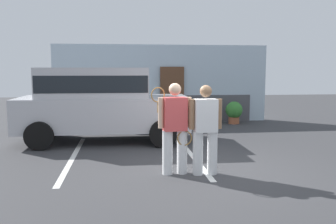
{
  "coord_description": "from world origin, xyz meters",
  "views": [
    {
      "loc": [
        -1.53,
        -6.74,
        2.01
      ],
      "look_at": [
        -0.51,
        1.2,
        1.05
      ],
      "focal_mm": 38.25,
      "sensor_mm": 36.0,
      "label": 1
    }
  ],
  "objects_px": {
    "parked_suv": "(100,101)",
    "potted_plant_by_porch": "(234,111)",
    "tennis_player_man": "(175,127)",
    "tennis_player_woman": "(205,129)"
  },
  "relations": [
    {
      "from": "parked_suv",
      "to": "potted_plant_by_porch",
      "type": "height_order",
      "value": "parked_suv"
    },
    {
      "from": "parked_suv",
      "to": "tennis_player_woman",
      "type": "relative_size",
      "value": 2.71
    },
    {
      "from": "potted_plant_by_porch",
      "to": "tennis_player_woman",
      "type": "bearing_deg",
      "value": -112.47
    },
    {
      "from": "tennis_player_man",
      "to": "tennis_player_woman",
      "type": "bearing_deg",
      "value": 163.63
    },
    {
      "from": "parked_suv",
      "to": "potted_plant_by_porch",
      "type": "relative_size",
      "value": 5.64
    },
    {
      "from": "tennis_player_man",
      "to": "tennis_player_woman",
      "type": "distance_m",
      "value": 0.58
    },
    {
      "from": "tennis_player_man",
      "to": "tennis_player_woman",
      "type": "height_order",
      "value": "tennis_player_man"
    },
    {
      "from": "parked_suv",
      "to": "tennis_player_man",
      "type": "xyz_separation_m",
      "value": [
        1.58,
        -3.37,
        -0.23
      ]
    },
    {
      "from": "parked_suv",
      "to": "potted_plant_by_porch",
      "type": "distance_m",
      "value": 5.46
    },
    {
      "from": "parked_suv",
      "to": "potted_plant_by_porch",
      "type": "xyz_separation_m",
      "value": [
        4.7,
        2.68,
        -0.69
      ]
    }
  ]
}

